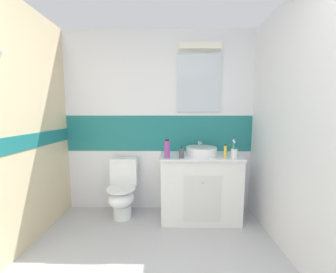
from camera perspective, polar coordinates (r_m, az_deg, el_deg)
wall_back_tiled at (r=2.84m, az=-2.42°, el=4.25°), size 3.20×0.20×2.50m
wall_right_plain at (r=1.97m, az=37.45°, el=1.30°), size 0.10×3.48×2.50m
vanity_cabinet at (r=2.73m, az=9.01°, el=-13.96°), size 1.01×0.54×0.85m
sink_basin at (r=2.60m, az=9.53°, el=-4.02°), size 0.39×0.44×0.16m
toilet at (r=2.81m, az=-12.89°, el=-14.74°), size 0.37×0.50×0.79m
toothbrush_cup at (r=2.53m, az=18.37°, el=-4.50°), size 0.08×0.08×0.23m
soap_dispenser at (r=2.40m, az=3.84°, el=-4.83°), size 0.06×0.06×0.15m
shampoo_bottle_tall at (r=2.39m, az=-0.26°, el=-3.60°), size 0.07×0.07×0.23m
toothpaste_tube_upright at (r=2.47m, az=16.06°, el=-4.16°), size 0.03×0.03×0.17m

